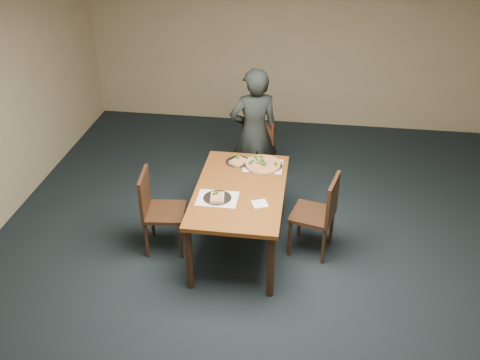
# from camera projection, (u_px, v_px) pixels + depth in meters

# --- Properties ---
(ground) EXTENTS (8.00, 8.00, 0.00)m
(ground) POSITION_uv_depth(u_px,v_px,m) (255.00, 295.00, 5.17)
(ground) COLOR black
(ground) RESTS_ON ground
(room_shell) EXTENTS (8.00, 8.00, 8.00)m
(room_shell) POSITION_uv_depth(u_px,v_px,m) (258.00, 133.00, 4.26)
(room_shell) COLOR tan
(room_shell) RESTS_ON ground
(dining_table) EXTENTS (0.90, 1.50, 0.75)m
(dining_table) POSITION_uv_depth(u_px,v_px,m) (240.00, 196.00, 5.46)
(dining_table) COLOR #5D3112
(dining_table) RESTS_ON ground
(chair_far) EXTENTS (0.53, 0.53, 0.91)m
(chair_far) POSITION_uv_depth(u_px,v_px,m) (254.00, 154.00, 6.54)
(chair_far) COLOR black
(chair_far) RESTS_ON ground
(chair_left) EXTENTS (0.46, 0.46, 0.91)m
(chair_left) POSITION_uv_depth(u_px,v_px,m) (157.00, 207.00, 5.55)
(chair_left) COLOR black
(chair_left) RESTS_ON ground
(chair_right) EXTENTS (0.51, 0.51, 0.91)m
(chair_right) POSITION_uv_depth(u_px,v_px,m) (320.00, 211.00, 5.48)
(chair_right) COLOR black
(chair_right) RESTS_ON ground
(diner) EXTENTS (0.69, 0.57, 1.62)m
(diner) POSITION_uv_depth(u_px,v_px,m) (254.00, 133.00, 6.36)
(diner) COLOR black
(diner) RESTS_ON ground
(placemat_main) EXTENTS (0.42, 0.32, 0.00)m
(placemat_main) POSITION_uv_depth(u_px,v_px,m) (263.00, 166.00, 5.81)
(placemat_main) COLOR white
(placemat_main) RESTS_ON dining_table
(placemat_near) EXTENTS (0.40, 0.30, 0.00)m
(placemat_near) POSITION_uv_depth(u_px,v_px,m) (217.00, 199.00, 5.25)
(placemat_near) COLOR white
(placemat_near) RESTS_ON dining_table
(pizza_pan) EXTENTS (0.42, 0.42, 0.07)m
(pizza_pan) POSITION_uv_depth(u_px,v_px,m) (263.00, 164.00, 5.80)
(pizza_pan) COLOR silver
(pizza_pan) RESTS_ON dining_table
(slice_plate_near) EXTENTS (0.28, 0.28, 0.06)m
(slice_plate_near) POSITION_uv_depth(u_px,v_px,m) (217.00, 197.00, 5.25)
(slice_plate_near) COLOR silver
(slice_plate_near) RESTS_ON dining_table
(slice_plate_far) EXTENTS (0.28, 0.28, 0.06)m
(slice_plate_far) POSITION_uv_depth(u_px,v_px,m) (238.00, 161.00, 5.87)
(slice_plate_far) COLOR silver
(slice_plate_far) RESTS_ON dining_table
(napkin) EXTENTS (0.18, 0.18, 0.01)m
(napkin) POSITION_uv_depth(u_px,v_px,m) (260.00, 204.00, 5.17)
(napkin) COLOR white
(napkin) RESTS_ON dining_table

